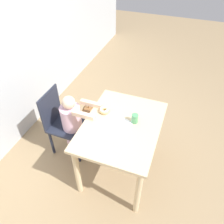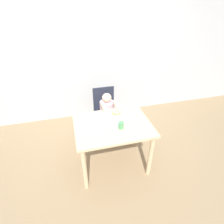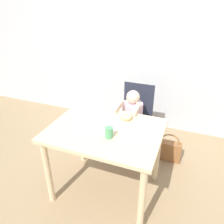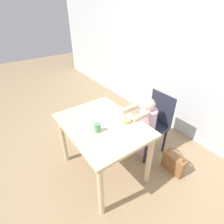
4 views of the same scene
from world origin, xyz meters
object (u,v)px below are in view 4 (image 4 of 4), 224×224
at_px(cup, 97,127).
at_px(handbag, 174,163).
at_px(chair, 153,124).
at_px(child_figure, 146,128).
at_px(donut, 127,119).

bearing_deg(cup, handbag, 61.20).
distance_m(chair, handbag, 0.56).
height_order(chair, child_figure, child_figure).
bearing_deg(handbag, donut, -131.33).
bearing_deg(chair, handbag, -7.20).
height_order(child_figure, donut, child_figure).
bearing_deg(handbag, chair, 172.80).
bearing_deg(child_figure, cup, -89.02).
bearing_deg(cup, child_figure, 90.98).
bearing_deg(child_figure, handbag, 9.01).
distance_m(chair, donut, 0.64).
bearing_deg(chair, donut, -84.46).
bearing_deg(donut, chair, 95.54).
height_order(chair, cup, chair).
relative_size(chair, child_figure, 0.99).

